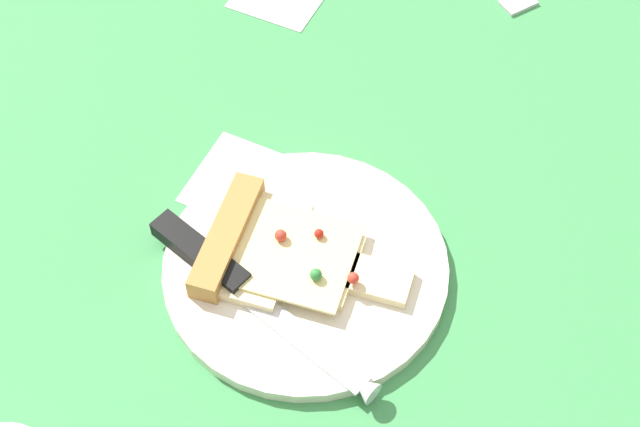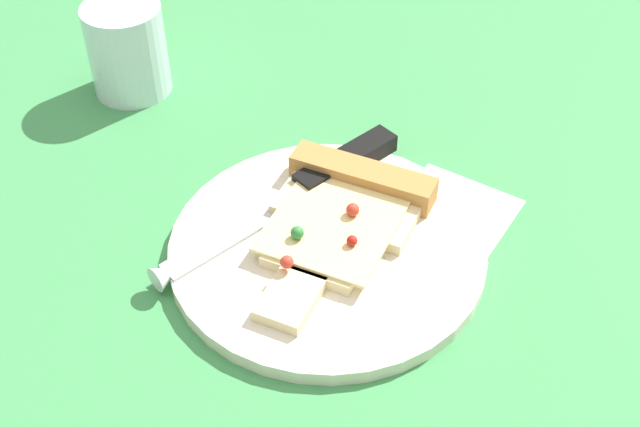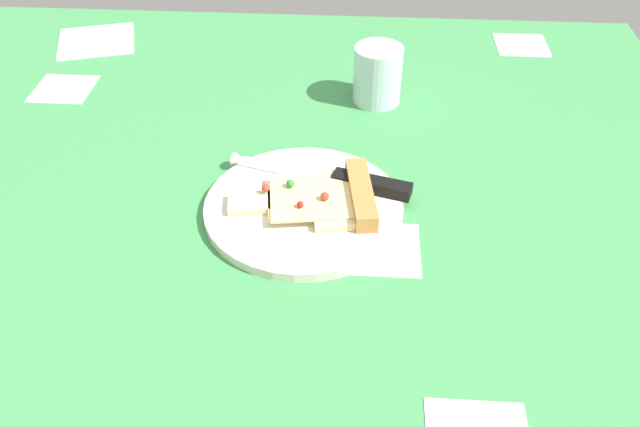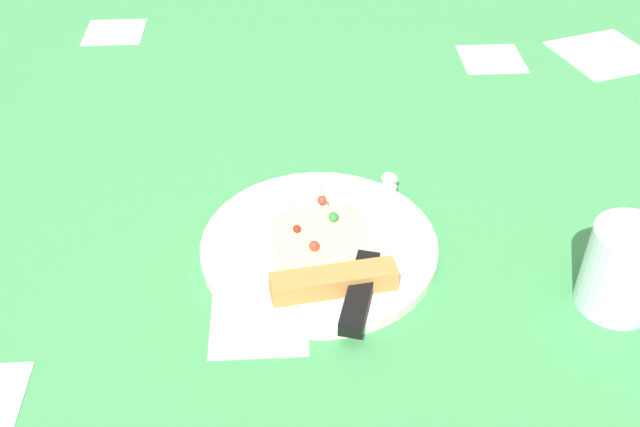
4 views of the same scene
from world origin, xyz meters
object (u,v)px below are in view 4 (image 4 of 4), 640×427
(napkin, at_px, (605,54))
(plate, at_px, (319,246))
(pizza_slice, at_px, (324,253))
(drinking_glass, at_px, (624,269))
(knife, at_px, (368,261))

(napkin, bearing_deg, plate, 132.48)
(pizza_slice, height_order, drinking_glass, drinking_glass)
(pizza_slice, height_order, knife, pizza_slice)
(knife, bearing_deg, napkin, 63.92)
(knife, bearing_deg, drinking_glass, 3.41)
(pizza_slice, height_order, napkin, pizza_slice)
(knife, relative_size, drinking_glass, 2.72)
(plate, relative_size, drinking_glass, 2.79)
(plate, height_order, napkin, plate)
(plate, height_order, drinking_glass, drinking_glass)
(pizza_slice, bearing_deg, plate, 90.08)
(pizza_slice, bearing_deg, knife, -24.63)
(pizza_slice, xyz_separation_m, knife, (-0.01, -0.04, -0.00))
(drinking_glass, distance_m, napkin, 0.53)
(pizza_slice, relative_size, drinking_glass, 2.11)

